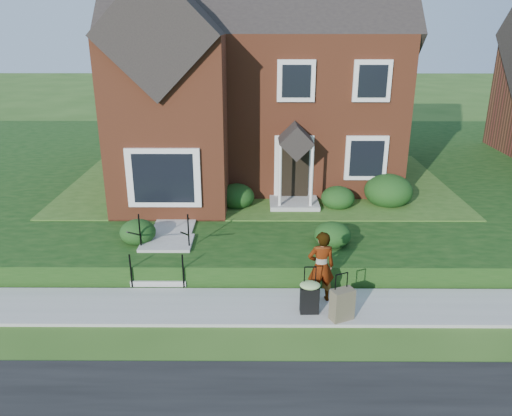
{
  "coord_description": "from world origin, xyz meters",
  "views": [
    {
      "loc": [
        0.02,
        -10.19,
        6.28
      ],
      "look_at": [
        -0.05,
        2.0,
        1.78
      ],
      "focal_mm": 35.0,
      "sensor_mm": 36.0,
      "label": 1
    }
  ],
  "objects_px": {
    "woman": "(321,267)",
    "suitcase_black": "(310,295)",
    "suitcase_olive": "(342,304)",
    "front_steps": "(164,256)"
  },
  "relations": [
    {
      "from": "front_steps",
      "to": "suitcase_black",
      "type": "xyz_separation_m",
      "value": [
        3.68,
        -2.14,
        0.04
      ]
    },
    {
      "from": "front_steps",
      "to": "woman",
      "type": "xyz_separation_m",
      "value": [
        3.98,
        -1.58,
        0.49
      ]
    },
    {
      "from": "front_steps",
      "to": "woman",
      "type": "distance_m",
      "value": 4.31
    },
    {
      "from": "front_steps",
      "to": "suitcase_black",
      "type": "bearing_deg",
      "value": -30.15
    },
    {
      "from": "front_steps",
      "to": "suitcase_black",
      "type": "height_order",
      "value": "front_steps"
    },
    {
      "from": "woman",
      "to": "suitcase_black",
      "type": "xyz_separation_m",
      "value": [
        -0.3,
        -0.56,
        -0.44
      ]
    },
    {
      "from": "front_steps",
      "to": "suitcase_black",
      "type": "distance_m",
      "value": 4.26
    },
    {
      "from": "woman",
      "to": "suitcase_olive",
      "type": "relative_size",
      "value": 1.6
    },
    {
      "from": "woman",
      "to": "suitcase_black",
      "type": "height_order",
      "value": "woman"
    },
    {
      "from": "woman",
      "to": "suitcase_olive",
      "type": "height_order",
      "value": "woman"
    }
  ]
}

